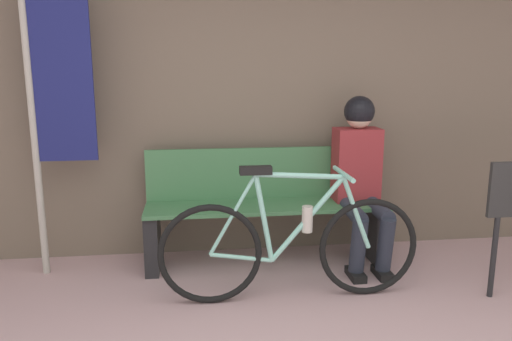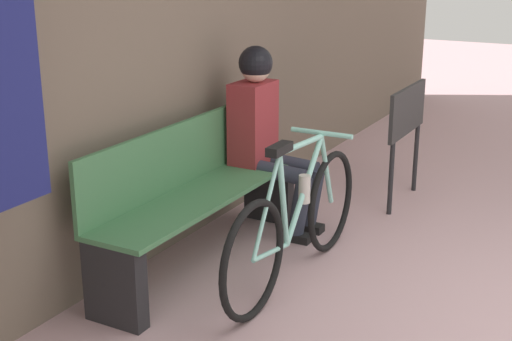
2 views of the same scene
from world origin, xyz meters
name	(u,v)px [view 1 (image 1 of 2)]	position (x,y,z in m)	size (l,w,h in m)	color
storefront_wall	(242,44)	(0.00, 2.72, 1.66)	(12.00, 0.56, 3.20)	#756656
park_bench_near	(266,209)	(0.14, 2.39, 0.42)	(1.82, 0.42, 0.88)	#477F51
bicycle	(291,245)	(0.21, 1.74, 0.37)	(1.70, 0.40, 0.89)	black
person_seated	(360,169)	(0.84, 2.28, 0.74)	(0.34, 0.61, 1.28)	#2D3342
banner_pole	(53,97)	(-1.35, 2.37, 1.29)	(0.45, 0.05, 2.03)	#B7B2A8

